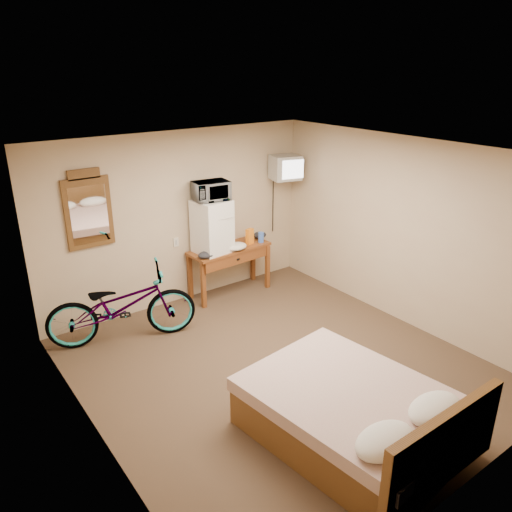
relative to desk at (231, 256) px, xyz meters
name	(u,v)px	position (x,y,z in m)	size (l,w,h in m)	color
room	(280,269)	(-0.67, -2.00, 0.63)	(4.60, 4.64, 2.50)	#4D3626
desk	(231,256)	(0.00, 0.00, 0.00)	(1.29, 0.55, 0.75)	brown
mini_fridge	(212,226)	(-0.29, 0.03, 0.52)	(0.52, 0.51, 0.77)	white
microwave	(211,191)	(-0.29, 0.04, 1.04)	(0.49, 0.33, 0.27)	white
snack_bag	(250,236)	(0.34, -0.02, 0.25)	(0.12, 0.07, 0.24)	orange
blue_cup	(261,237)	(0.52, -0.07, 0.21)	(0.09, 0.09, 0.16)	#3E6AD3
cloth_cream	(236,247)	(0.02, -0.11, 0.18)	(0.34, 0.26, 0.11)	silver
cloth_dark_a	(206,255)	(-0.50, -0.13, 0.18)	(0.25, 0.19, 0.09)	black
cloth_dark_b	(260,235)	(0.63, 0.10, 0.18)	(0.22, 0.18, 0.10)	black
crt_television	(285,168)	(1.05, 0.02, 1.21)	(0.50, 0.60, 0.37)	black
wall_mirror	(88,210)	(-1.96, 0.27, 0.99)	(0.60, 0.04, 1.01)	brown
bicycle	(122,306)	(-1.87, -0.33, -0.13)	(0.65, 1.85, 0.97)	black
bed	(357,415)	(-0.86, -3.38, -0.32)	(1.64, 2.05, 0.90)	brown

